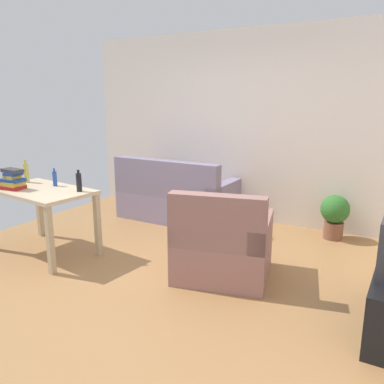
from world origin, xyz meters
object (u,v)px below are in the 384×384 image
(couch, at_px, (176,199))
(bottle_blue, at_px, (55,178))
(bottle_dark, at_px, (79,182))
(book_stack, at_px, (13,180))
(potted_plant, at_px, (335,214))
(bottle_squat, at_px, (26,172))
(armchair, at_px, (222,247))
(desk, at_px, (42,198))

(couch, xyz_separation_m, bottle_blue, (-0.61, -1.66, 0.54))
(bottle_dark, height_order, book_stack, bottle_dark)
(potted_plant, distance_m, book_stack, 3.89)
(couch, bearing_deg, bottle_squat, 57.67)
(couch, relative_size, potted_plant, 2.94)
(armchair, distance_m, bottle_squat, 2.59)
(desk, bearing_deg, book_stack, -144.22)
(potted_plant, relative_size, book_stack, 2.10)
(desk, relative_size, book_stack, 4.66)
(bottle_blue, bearing_deg, bottle_squat, -176.50)
(bottle_dark, bearing_deg, bottle_blue, 172.35)
(armchair, height_order, book_stack, book_stack)
(armchair, height_order, bottle_dark, bottle_dark)
(bottle_dark, bearing_deg, bottle_squat, 177.97)
(book_stack, bearing_deg, armchair, 14.38)
(couch, distance_m, bottle_squat, 2.08)
(couch, height_order, bottle_squat, bottle_squat)
(bottle_blue, distance_m, book_stack, 0.45)
(potted_plant, xyz_separation_m, book_stack, (-3.08, -2.32, 0.53))
(bottle_squat, xyz_separation_m, bottle_blue, (0.46, 0.03, -0.03))
(desk, distance_m, bottle_squat, 0.53)
(bottle_blue, bearing_deg, desk, -93.91)
(desk, relative_size, potted_plant, 2.22)
(couch, xyz_separation_m, book_stack, (-0.89, -2.01, 0.56))
(potted_plant, relative_size, armchair, 0.53)
(bottle_squat, height_order, bottle_blue, bottle_squat)
(bottle_blue, height_order, book_stack, book_stack)
(armchair, bearing_deg, potted_plant, -127.63)
(couch, height_order, book_stack, book_stack)
(bottle_squat, bearing_deg, couch, 57.67)
(bottle_blue, bearing_deg, couch, 69.88)
(bottle_squat, bearing_deg, armchair, 6.32)
(desk, bearing_deg, potted_plant, 43.49)
(armchair, bearing_deg, book_stack, 0.29)
(potted_plant, height_order, bottle_squat, bottle_squat)
(desk, relative_size, bottle_squat, 4.59)
(couch, xyz_separation_m, desk, (-0.62, -1.85, 0.34))
(bottle_blue, distance_m, bottle_dark, 0.45)
(bottle_squat, relative_size, book_stack, 1.02)
(couch, distance_m, desk, 1.98)
(armchair, distance_m, bottle_dark, 1.72)
(armchair, xyz_separation_m, bottle_squat, (-2.51, -0.28, 0.56))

